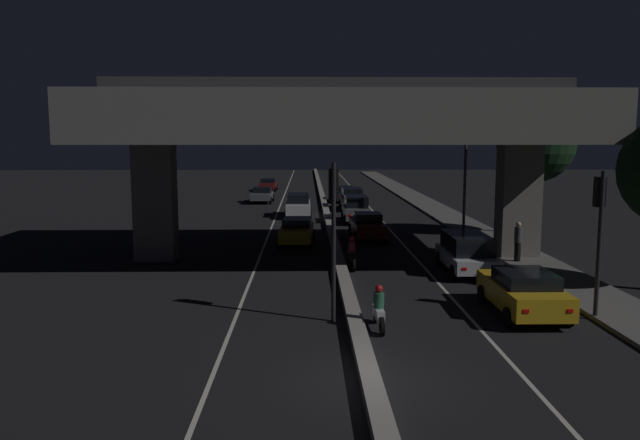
{
  "coord_description": "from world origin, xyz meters",
  "views": [
    {
      "loc": [
        -1.46,
        -14.23,
        5.74
      ],
      "look_at": [
        -0.69,
        22.96,
        0.85
      ],
      "focal_mm": 35.0,
      "sensor_mm": 36.0,
      "label": 1
    }
  ],
  "objects_px": {
    "car_black_fifth": "(352,198)",
    "car_grey_third_oncoming": "(262,195)",
    "car_dark_red_fourth_oncoming": "(268,185)",
    "street_lamp": "(461,161)",
    "car_taxi_yellow_lead": "(523,291)",
    "car_grey_fourth": "(356,209)",
    "pedestrian_on_sidewalk": "(518,241)",
    "car_dark_blue_sixth": "(345,194)",
    "traffic_light_right_of_median": "(599,218)",
    "car_white_second_oncoming": "(298,205)",
    "car_white_second": "(467,252)",
    "car_taxi_yellow_lead_oncoming": "(297,231)",
    "motorcycle_white_filtering_near": "(379,310)",
    "motorcycle_black_filtering_mid": "(352,255)",
    "car_dark_red_third": "(367,226)",
    "traffic_light_left_of_median": "(333,214)"
  },
  "relations": [
    {
      "from": "car_black_fifth",
      "to": "car_grey_third_oncoming",
      "type": "bearing_deg",
      "value": 54.01
    },
    {
      "from": "traffic_light_left_of_median",
      "to": "motorcycle_white_filtering_near",
      "type": "distance_m",
      "value": 3.27
    },
    {
      "from": "car_grey_fourth",
      "to": "car_grey_third_oncoming",
      "type": "xyz_separation_m",
      "value": [
        -7.39,
        13.26,
        -0.23
      ]
    },
    {
      "from": "car_dark_red_fourth_oncoming",
      "to": "motorcycle_white_filtering_near",
      "type": "distance_m",
      "value": 50.43
    },
    {
      "from": "traffic_light_right_of_median",
      "to": "car_white_second_oncoming",
      "type": "height_order",
      "value": "traffic_light_right_of_median"
    },
    {
      "from": "car_black_fifth",
      "to": "car_dark_blue_sixth",
      "type": "distance_m",
      "value": 6.18
    },
    {
      "from": "car_dark_red_third",
      "to": "motorcycle_black_filtering_mid",
      "type": "height_order",
      "value": "car_dark_red_third"
    },
    {
      "from": "car_white_second_oncoming",
      "to": "motorcycle_white_filtering_near",
      "type": "height_order",
      "value": "car_white_second_oncoming"
    },
    {
      "from": "traffic_light_left_of_median",
      "to": "car_grey_third_oncoming",
      "type": "distance_m",
      "value": 36.99
    },
    {
      "from": "traffic_light_right_of_median",
      "to": "car_grey_fourth",
      "type": "height_order",
      "value": "traffic_light_right_of_median"
    },
    {
      "from": "car_taxi_yellow_lead",
      "to": "pedestrian_on_sidewalk",
      "type": "bearing_deg",
      "value": -17.49
    },
    {
      "from": "street_lamp",
      "to": "car_grey_third_oncoming",
      "type": "height_order",
      "value": "street_lamp"
    },
    {
      "from": "car_taxi_yellow_lead",
      "to": "car_grey_third_oncoming",
      "type": "height_order",
      "value": "car_taxi_yellow_lead"
    },
    {
      "from": "car_grey_third_oncoming",
      "to": "car_taxi_yellow_lead",
      "type": "bearing_deg",
      "value": 18.96
    },
    {
      "from": "car_grey_fourth",
      "to": "car_white_second_oncoming",
      "type": "height_order",
      "value": "car_grey_fourth"
    },
    {
      "from": "car_white_second_oncoming",
      "to": "motorcycle_black_filtering_mid",
      "type": "distance_m",
      "value": 18.81
    },
    {
      "from": "traffic_light_right_of_median",
      "to": "pedestrian_on_sidewalk",
      "type": "distance_m",
      "value": 9.01
    },
    {
      "from": "car_grey_third_oncoming",
      "to": "car_dark_red_fourth_oncoming",
      "type": "bearing_deg",
      "value": -177.07
    },
    {
      "from": "car_dark_red_third",
      "to": "car_black_fifth",
      "type": "bearing_deg",
      "value": -2.09
    },
    {
      "from": "street_lamp",
      "to": "car_dark_red_fourth_oncoming",
      "type": "relative_size",
      "value": 1.79
    },
    {
      "from": "car_dark_red_third",
      "to": "car_grey_fourth",
      "type": "relative_size",
      "value": 1.03
    },
    {
      "from": "motorcycle_black_filtering_mid",
      "to": "car_black_fifth",
      "type": "bearing_deg",
      "value": -7.38
    },
    {
      "from": "street_lamp",
      "to": "motorcycle_white_filtering_near",
      "type": "bearing_deg",
      "value": -110.08
    },
    {
      "from": "car_white_second",
      "to": "car_taxi_yellow_lead_oncoming",
      "type": "height_order",
      "value": "car_white_second"
    },
    {
      "from": "car_dark_red_third",
      "to": "car_dark_red_fourth_oncoming",
      "type": "xyz_separation_m",
      "value": [
        -7.71,
        33.06,
        -0.07
      ]
    },
    {
      "from": "car_white_second_oncoming",
      "to": "car_grey_fourth",
      "type": "bearing_deg",
      "value": 50.91
    },
    {
      "from": "car_dark_blue_sixth",
      "to": "motorcycle_white_filtering_near",
      "type": "height_order",
      "value": "car_dark_blue_sixth"
    },
    {
      "from": "car_grey_third_oncoming",
      "to": "pedestrian_on_sidewalk",
      "type": "distance_m",
      "value": 31.02
    },
    {
      "from": "car_grey_fourth",
      "to": "car_taxi_yellow_lead_oncoming",
      "type": "bearing_deg",
      "value": 155.75
    },
    {
      "from": "traffic_light_right_of_median",
      "to": "car_black_fifth",
      "type": "relative_size",
      "value": 1.0
    },
    {
      "from": "car_white_second",
      "to": "motorcycle_white_filtering_near",
      "type": "distance_m",
      "value": 9.36
    },
    {
      "from": "car_taxi_yellow_lead",
      "to": "car_dark_red_third",
      "type": "relative_size",
      "value": 0.95
    },
    {
      "from": "car_taxi_yellow_lead",
      "to": "motorcycle_black_filtering_mid",
      "type": "xyz_separation_m",
      "value": [
        -5.08,
        7.35,
        -0.16
      ]
    },
    {
      "from": "street_lamp",
      "to": "car_taxi_yellow_lead",
      "type": "bearing_deg",
      "value": -97.43
    },
    {
      "from": "street_lamp",
      "to": "car_black_fifth",
      "type": "height_order",
      "value": "street_lamp"
    },
    {
      "from": "motorcycle_white_filtering_near",
      "to": "motorcycle_black_filtering_mid",
      "type": "distance_m",
      "value": 8.86
    },
    {
      "from": "car_dark_red_third",
      "to": "car_grey_third_oncoming",
      "type": "height_order",
      "value": "car_dark_red_third"
    },
    {
      "from": "motorcycle_white_filtering_near",
      "to": "motorcycle_black_filtering_mid",
      "type": "xyz_separation_m",
      "value": [
        -0.18,
        8.86,
        0.03
      ]
    },
    {
      "from": "car_taxi_yellow_lead",
      "to": "car_dark_red_fourth_oncoming",
      "type": "distance_m",
      "value": 49.82
    },
    {
      "from": "car_grey_third_oncoming",
      "to": "car_dark_red_fourth_oncoming",
      "type": "height_order",
      "value": "car_grey_third_oncoming"
    },
    {
      "from": "car_taxi_yellow_lead_oncoming",
      "to": "car_white_second_oncoming",
      "type": "height_order",
      "value": "car_white_second_oncoming"
    },
    {
      "from": "car_taxi_yellow_lead",
      "to": "car_white_second_oncoming",
      "type": "bearing_deg",
      "value": 16.55
    },
    {
      "from": "car_taxi_yellow_lead",
      "to": "motorcycle_white_filtering_near",
      "type": "distance_m",
      "value": 5.14
    },
    {
      "from": "traffic_light_right_of_median",
      "to": "car_dark_red_third",
      "type": "height_order",
      "value": "traffic_light_right_of_median"
    },
    {
      "from": "traffic_light_left_of_median",
      "to": "car_taxi_yellow_lead_oncoming",
      "type": "height_order",
      "value": "traffic_light_left_of_median"
    },
    {
      "from": "car_taxi_yellow_lead_oncoming",
      "to": "motorcycle_white_filtering_near",
      "type": "relative_size",
      "value": 2.23
    },
    {
      "from": "car_grey_fourth",
      "to": "pedestrian_on_sidewalk",
      "type": "xyz_separation_m",
      "value": [
        6.28,
        -14.59,
        0.12
      ]
    },
    {
      "from": "car_taxi_yellow_lead",
      "to": "street_lamp",
      "type": "bearing_deg",
      "value": -7.42
    },
    {
      "from": "car_dark_blue_sixth",
      "to": "motorcycle_black_filtering_mid",
      "type": "bearing_deg",
      "value": 177.07
    },
    {
      "from": "motorcycle_black_filtering_mid",
      "to": "car_taxi_yellow_lead",
      "type": "bearing_deg",
      "value": -148.65
    }
  ]
}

